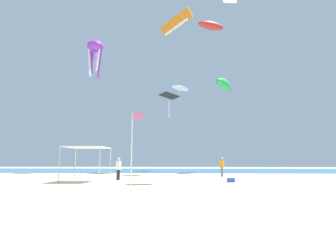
# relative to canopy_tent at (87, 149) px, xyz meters

# --- Properties ---
(ground) EXTENTS (110.00, 110.00, 0.10)m
(ground) POSITION_rel_canopy_tent_xyz_m (4.60, -3.80, -2.53)
(ground) COLOR beige
(ocean_strip) EXTENTS (110.00, 21.68, 0.03)m
(ocean_strip) POSITION_rel_canopy_tent_xyz_m (4.60, 25.75, -2.46)
(ocean_strip) COLOR teal
(ocean_strip) RESTS_ON ground
(canopy_tent) EXTENTS (2.97, 3.03, 2.62)m
(canopy_tent) POSITION_rel_canopy_tent_xyz_m (0.00, 0.00, 0.00)
(canopy_tent) COLOR #B2B2B7
(canopy_tent) RESTS_ON ground
(person_near_tent) EXTENTS (0.45, 0.51, 1.91)m
(person_near_tent) POSITION_rel_canopy_tent_xyz_m (11.32, 7.77, -1.36)
(person_near_tent) COLOR slate
(person_near_tent) RESTS_ON ground
(person_leftmost) EXTENTS (0.44, 0.49, 1.84)m
(person_leftmost) POSITION_rel_canopy_tent_xyz_m (1.97, 2.16, -1.40)
(person_leftmost) COLOR black
(person_leftmost) RESTS_ON ground
(banner_flag) EXTENTS (0.61, 0.06, 4.10)m
(banner_flag) POSITION_rel_canopy_tent_xyz_m (4.67, -6.51, -0.04)
(banner_flag) COLOR silver
(banner_flag) RESTS_ON ground
(cooler_box) EXTENTS (0.57, 0.37, 0.35)m
(cooler_box) POSITION_rel_canopy_tent_xyz_m (10.87, 0.27, -2.30)
(cooler_box) COLOR blue
(cooler_box) RESTS_ON ground
(kite_inflatable_red) EXTENTS (4.92, 3.45, 1.89)m
(kite_inflatable_red) POSITION_rel_canopy_tent_xyz_m (12.22, 21.60, 21.02)
(kite_inflatable_red) COLOR red
(kite_parafoil_orange) EXTENTS (4.92, 2.95, 3.25)m
(kite_parafoil_orange) POSITION_rel_canopy_tent_xyz_m (6.62, 16.78, 19.11)
(kite_parafoil_orange) COLOR orange
(kite_diamond_black) EXTENTS (2.61, 2.62, 2.80)m
(kite_diamond_black) POSITION_rel_canopy_tent_xyz_m (5.84, 10.53, 6.47)
(kite_diamond_black) COLOR black
(kite_octopus_purple) EXTENTS (2.44, 2.44, 5.36)m
(kite_octopus_purple) POSITION_rel_canopy_tent_xyz_m (-4.92, 15.74, 14.92)
(kite_octopus_purple) COLOR purple
(kite_delta_white) EXTENTS (3.33, 3.30, 2.58)m
(kite_delta_white) POSITION_rel_canopy_tent_xyz_m (7.17, 24.06, 11.37)
(kite_delta_white) COLOR white
(kite_inflatable_green) EXTENTS (3.52, 4.82, 1.68)m
(kite_inflatable_green) POSITION_rel_canopy_tent_xyz_m (13.29, 17.04, 9.76)
(kite_inflatable_green) COLOR green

